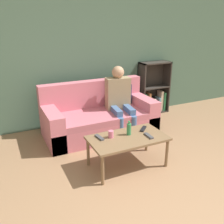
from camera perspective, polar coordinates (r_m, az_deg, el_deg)
wall_back at (r=4.52m, az=-7.59°, el=13.45°), size 12.00×0.06×2.60m
couch at (r=4.22m, az=-2.91°, el=-1.20°), size 1.83×0.87×0.85m
bookshelf at (r=5.22m, az=9.18°, el=4.06°), size 0.63×0.28×1.05m
coffee_table at (r=3.23m, az=3.58°, el=-6.42°), size 0.99×0.56×0.42m
person_adult at (r=4.17m, az=1.65°, el=3.76°), size 0.43×0.64×1.12m
cup_near at (r=3.18m, az=-0.25°, el=-5.09°), size 0.07×0.07×0.09m
tv_remote_0 at (r=3.44m, az=7.16°, el=-3.84°), size 0.16×0.15×0.02m
tv_remote_1 at (r=3.18m, az=-2.90°, el=-5.83°), size 0.07×0.17×0.02m
tv_remote_2 at (r=3.25m, az=8.39°, el=-5.41°), size 0.06×0.17×0.02m
bottle at (r=3.25m, az=3.89°, el=-3.89°), size 0.06×0.06×0.19m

